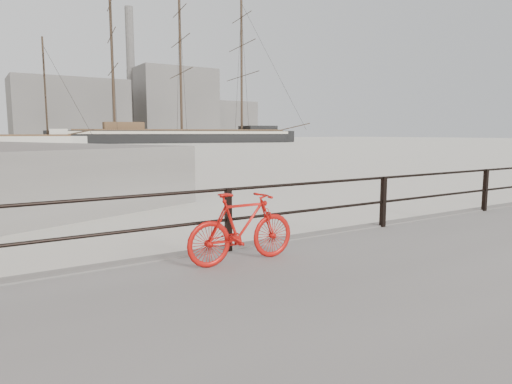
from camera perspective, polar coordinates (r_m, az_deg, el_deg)
ground at (r=9.62m, az=14.77°, el=-6.09°), size 400.00×400.00×0.00m
guardrail at (r=9.36m, az=15.61°, el=-1.19°), size 28.00×0.10×1.00m
bicycle at (r=6.54m, az=-1.76°, el=-4.44°), size 1.70×0.28×1.02m
barque_black at (r=105.30m, az=-9.22°, el=6.09°), size 66.52×31.39×35.89m
schooner_mid at (r=84.46m, az=-28.48°, el=5.00°), size 26.79×14.06×18.72m
industrial_west at (r=148.94m, az=-22.25°, el=9.46°), size 32.00×18.00×18.00m
industrial_mid at (r=163.80m, az=-10.29°, el=10.69°), size 26.00×20.00×24.00m
industrial_east at (r=177.96m, az=-3.91°, el=8.91°), size 20.00×16.00×14.00m
smokestack at (r=164.99m, az=-15.36°, el=14.02°), size 2.80×2.80×44.00m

